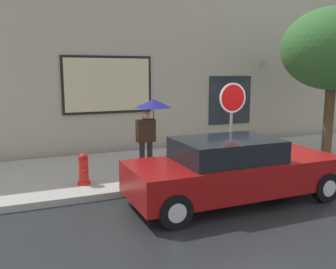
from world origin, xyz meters
The scene contains 7 objects.
ground_plane centered at (0.00, 0.00, 0.00)m, with size 60.00×60.00×0.00m, color black.
sidewalk centered at (0.00, 3.00, 0.07)m, with size 20.00×4.00×0.15m, color #A3A099.
building_facade centered at (-0.01, 5.50, 3.49)m, with size 20.00×0.67×7.00m.
parked_car centered at (-0.70, -0.13, 0.68)m, with size 4.62×1.83×1.38m.
fire_hydrant centered at (-3.51, 1.86, 0.51)m, with size 0.30×0.44×0.74m.
pedestrian_with_umbrella centered at (-1.69, 2.23, 1.66)m, with size 0.95×0.95×1.92m.
stop_sign centered at (0.20, 1.37, 1.80)m, with size 0.76×0.10×2.34m.
Camera 1 is at (-4.92, -6.54, 2.75)m, focal length 39.21 mm.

